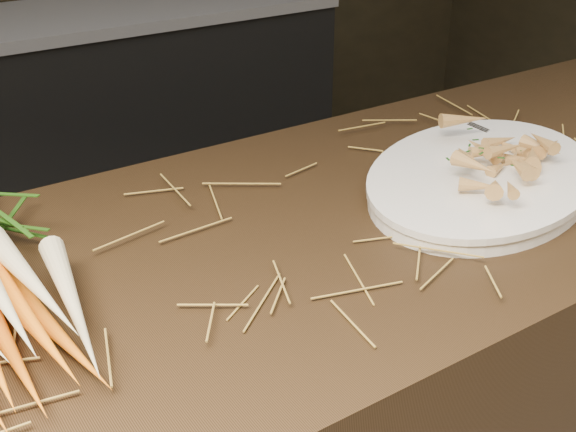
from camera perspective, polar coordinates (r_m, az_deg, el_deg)
back_counter at (r=2.96m, az=-14.34°, el=7.56°), size 1.82×0.62×0.84m
straw_bedding at (r=1.09m, az=2.96°, el=0.15°), size 1.40×0.60×0.02m
serving_platter at (r=1.23m, az=15.02°, el=2.79°), size 0.59×0.50×0.03m
roasted_veg_heap at (r=1.21m, az=15.26°, el=4.53°), size 0.29×0.26×0.06m
serving_fork at (r=1.37m, az=18.46°, el=5.73°), size 0.02×0.19×0.00m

